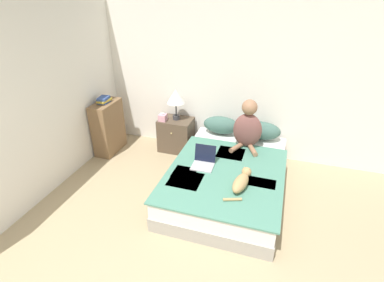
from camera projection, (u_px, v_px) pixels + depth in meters
wall_back at (243, 78)px, 4.55m from camera, size 5.46×0.05×2.55m
wall_side at (41, 99)px, 3.75m from camera, size 0.05×4.34×2.55m
bed at (228, 178)px, 4.08m from camera, size 1.46×2.13×0.41m
pillow_near at (221, 125)px, 4.76m from camera, size 0.57×0.29×0.28m
pillow_far at (262, 131)px, 4.59m from camera, size 0.57×0.29×0.28m
person_sitting at (248, 127)px, 4.29m from camera, size 0.41×0.40×0.72m
cat_tabby at (242, 181)px, 3.53m from camera, size 0.25×0.57×0.18m
laptop_open at (203, 162)px, 3.96m from camera, size 0.29×0.30×0.25m
nightstand at (176, 135)px, 5.06m from camera, size 0.54×0.43×0.56m
table_lamp at (176, 97)px, 4.76m from camera, size 0.29×0.29×0.51m
tissue_box at (163, 117)px, 4.86m from camera, size 0.12×0.12×0.14m
bookshelf at (108, 127)px, 4.96m from camera, size 0.28×0.59×0.87m
book_stack_top at (104, 100)px, 4.73m from camera, size 0.17×0.25×0.10m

